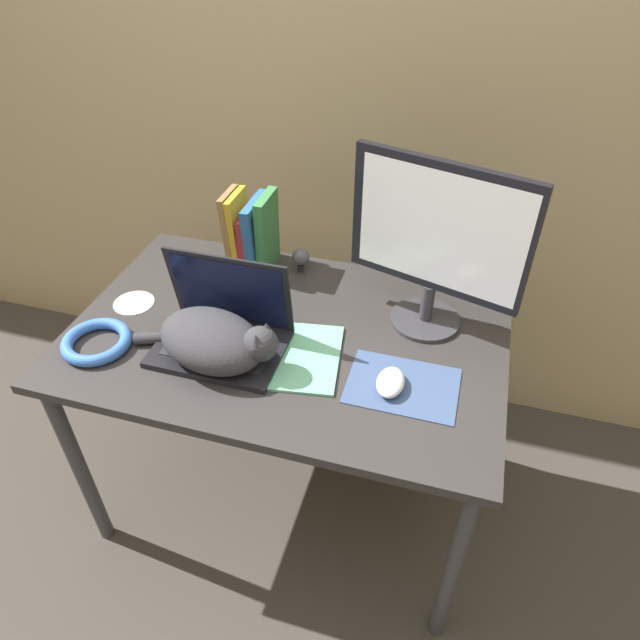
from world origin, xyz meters
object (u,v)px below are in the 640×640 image
Objects in this scene: laptop at (223,331)px; book_row at (252,233)px; notepad at (299,356)px; cd_disc at (134,303)px; cat at (215,341)px; cable_coil at (97,342)px; external_monitor at (437,241)px; webcam at (301,257)px; computer_mouse at (390,382)px.

laptop is 0.40m from book_row.
book_row is 0.86× the size of notepad.
book_row reaches higher than notepad.
laptop reaches higher than cd_disc.
cat is at bearing -24.83° from cd_disc.
cable_coil reaches higher than cd_disc.
webcam is (-0.42, 0.15, -0.21)m from external_monitor.
cat is 0.62m from external_monitor.
cable_coil is at bearing -173.35° from cat.
webcam reaches higher than cable_coil.
cd_disc is (-0.80, 0.13, -0.02)m from computer_mouse.
computer_mouse is 0.89× the size of cd_disc.
cable_coil is (-0.79, -0.07, -0.00)m from computer_mouse.
computer_mouse is at bearing 4.74° from cable_coil.
laptop is 1.84× the size of cable_coil.
laptop is at bearing 97.90° from cat.
laptop reaches higher than notepad.
cat is 3.92× the size of computer_mouse.
laptop is at bearing 175.35° from computer_mouse.
computer_mouse is 0.81m from cd_disc.
external_monitor is at bearing 10.52° from cd_disc.
book_row is at bearing 141.02° from computer_mouse.
notepad is at bearing -9.18° from cd_disc.
book_row is at bearing 61.91° from cable_coil.
external_monitor is at bearing 32.23° from cat.
external_monitor is 4.00× the size of cd_disc.
cd_disc is (-0.27, -0.29, -0.11)m from book_row.
webcam is at bearing 3.14° from book_row.
external_monitor is 2.57× the size of cable_coil.
external_monitor reaches higher than cd_disc.
computer_mouse is 0.36× the size of notepad.
book_row is 0.17m from webcam.
notepad is at bearing 1.84° from laptop.
notepad is at bearing -73.15° from webcam.
cd_disc is at bearing 170.57° from computer_mouse.
external_monitor reaches higher than cable_coil.
external_monitor is 4.48× the size of computer_mouse.
cat reaches higher than cd_disc.
cat reaches higher than notepad.
cat is 0.22m from notepad.
cable_coil is at bearing -175.26° from computer_mouse.
book_row is (-0.07, 0.45, 0.05)m from cat.
laptop is at bearing -80.58° from book_row.
notepad is at bearing 170.04° from computer_mouse.
cat is at bearing -80.80° from book_row.
cable_coil is at bearing -118.09° from book_row.
webcam is at bearing 160.66° from external_monitor.
laptop is 0.72× the size of external_monitor.
external_monitor reaches higher than cat.
cat is 0.46m from book_row.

